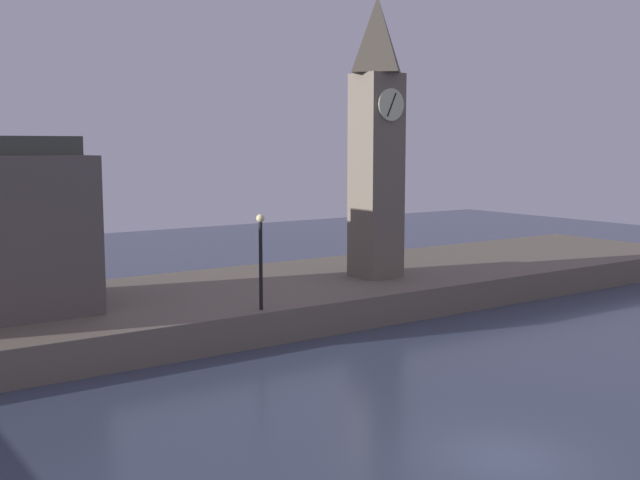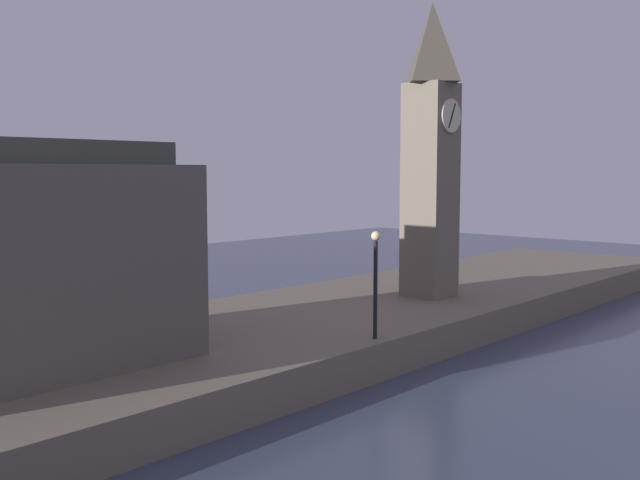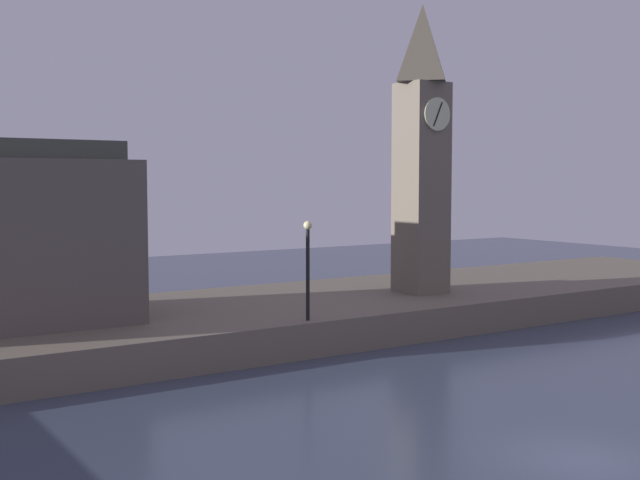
% 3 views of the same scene
% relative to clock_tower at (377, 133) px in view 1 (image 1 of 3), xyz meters
% --- Properties ---
extents(ground_plane, '(120.00, 120.00, 0.00)m').
position_rel_clock_tower_xyz_m(ground_plane, '(-10.27, -18.52, -9.22)').
color(ground_plane, '#384256').
extents(far_embankment, '(70.00, 12.00, 1.50)m').
position_rel_clock_tower_xyz_m(far_embankment, '(-10.27, 1.48, -8.47)').
color(far_embankment, '#6B6051').
rests_on(far_embankment, ground).
extents(clock_tower, '(2.42, 2.46, 14.85)m').
position_rel_clock_tower_xyz_m(clock_tower, '(0.00, 0.00, 0.00)').
color(clock_tower, '#6B6051').
rests_on(clock_tower, far_embankment).
extents(streetlamp, '(0.36, 0.36, 4.17)m').
position_rel_clock_tower_xyz_m(streetlamp, '(-9.48, -3.86, -5.14)').
color(streetlamp, black).
rests_on(streetlamp, far_embankment).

